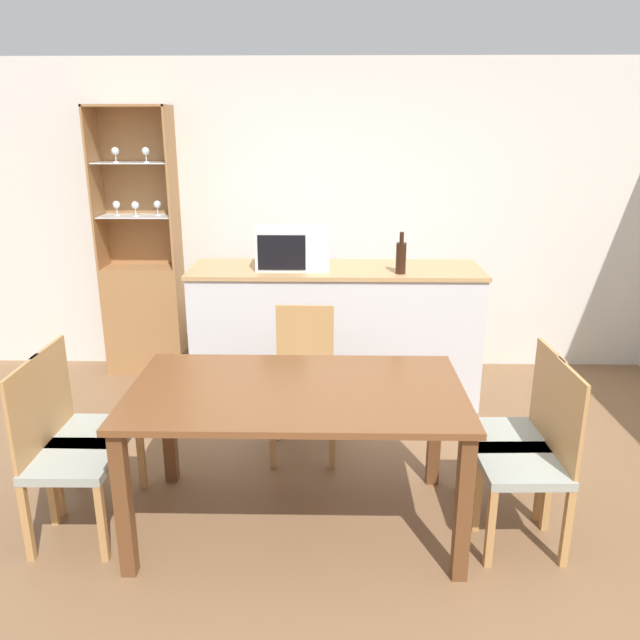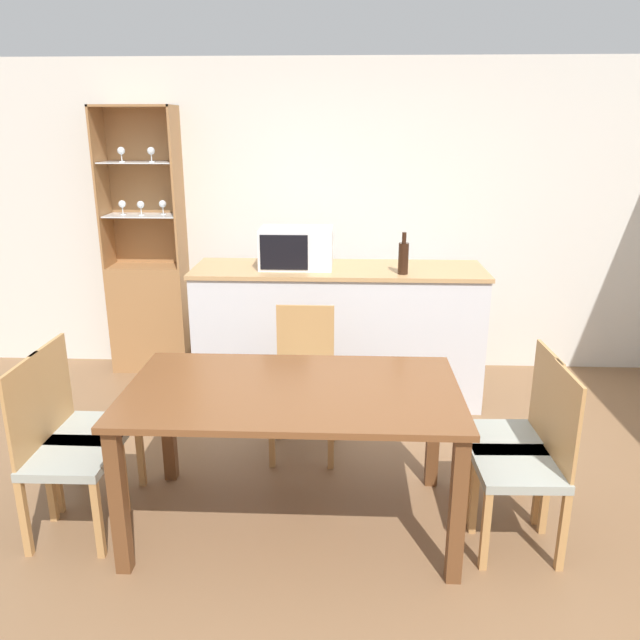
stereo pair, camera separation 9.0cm
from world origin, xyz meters
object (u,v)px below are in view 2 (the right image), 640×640
(display_cabinet, at_px, (150,295))
(dining_chair_side_right_near, at_px, (528,463))
(dining_chair_side_right_far, at_px, (513,435))
(dining_chair_side_left_near, at_px, (61,453))
(microwave, at_px, (296,248))
(dining_chair_side_left_far, at_px, (84,427))
(wine_bottle, at_px, (403,257))
(dining_chair_head_far, at_px, (304,383))
(dining_table, at_px, (293,407))

(display_cabinet, xyz_separation_m, dining_chair_side_right_near, (2.57, -2.34, -0.18))
(dining_chair_side_right_far, distance_m, dining_chair_side_left_near, 2.33)
(dining_chair_side_left_near, relative_size, microwave, 1.78)
(dining_chair_side_left_far, distance_m, dining_chair_side_right_far, 2.31)
(dining_chair_side_right_near, relative_size, dining_chair_side_left_near, 1.00)
(wine_bottle, bearing_deg, dining_chair_head_far, -134.37)
(display_cabinet, height_order, microwave, display_cabinet)
(microwave, bearing_deg, dining_chair_side_left_near, -120.15)
(dining_chair_side_right_far, xyz_separation_m, dining_chair_side_right_near, (0.00, -0.28, 0.00))
(display_cabinet, xyz_separation_m, dining_chair_head_far, (1.41, -1.41, -0.18))
(dining_chair_side_left_near, bearing_deg, dining_chair_head_far, 128.27)
(microwave, bearing_deg, dining_chair_side_right_near, -54.92)
(dining_table, height_order, dining_chair_side_right_near, dining_chair_side_right_near)
(dining_chair_side_right_near, distance_m, wine_bottle, 1.81)
(display_cabinet, xyz_separation_m, dining_chair_side_right_far, (2.57, -2.06, -0.18))
(dining_table, height_order, dining_chair_side_left_far, dining_chair_side_left_far)
(dining_chair_side_left_near, height_order, wine_bottle, wine_bottle)
(dining_chair_side_right_far, height_order, dining_chair_head_far, same)
(dining_chair_side_right_far, relative_size, dining_chair_side_left_near, 1.00)
(dining_chair_side_right_far, xyz_separation_m, microwave, (-1.26, 1.52, 0.71))
(dining_table, bearing_deg, display_cabinet, 122.68)
(dining_chair_side_right_far, relative_size, dining_chair_side_right_near, 1.00)
(dining_chair_side_right_far, height_order, wine_bottle, wine_bottle)
(dining_table, relative_size, wine_bottle, 5.65)
(display_cabinet, xyz_separation_m, wine_bottle, (2.07, -0.74, 0.50))
(wine_bottle, bearing_deg, dining_chair_side_left_far, -143.92)
(dining_chair_side_right_near, relative_size, microwave, 1.78)
(dining_chair_side_left_far, height_order, dining_chair_side_left_near, same)
(dining_chair_side_right_far, height_order, dining_chair_side_right_near, same)
(dining_chair_side_left_near, bearing_deg, wine_bottle, 130.88)
(dining_chair_side_left_far, bearing_deg, dining_chair_side_right_near, 83.78)
(display_cabinet, relative_size, dining_chair_head_far, 2.33)
(dining_chair_head_far, relative_size, microwave, 1.78)
(dining_chair_side_left_near, bearing_deg, display_cabinet, -174.35)
(dining_table, bearing_deg, dining_chair_side_left_far, 173.00)
(dining_chair_side_right_near, bearing_deg, display_cabinet, 46.05)
(dining_chair_head_far, bearing_deg, microwave, -82.24)
(dining_chair_side_left_far, bearing_deg, dining_chair_head_far, 120.04)
(dining_chair_side_right_far, bearing_deg, dining_chair_side_right_near, 177.97)
(microwave, bearing_deg, wine_bottle, -14.28)
(dining_table, xyz_separation_m, wine_bottle, (0.66, 1.46, 0.47))
(display_cabinet, height_order, dining_chair_side_left_near, display_cabinet)
(dining_chair_side_right_far, distance_m, wine_bottle, 1.57)
(wine_bottle, bearing_deg, display_cabinet, 160.40)
(dining_chair_head_far, xyz_separation_m, microwave, (-0.11, 0.87, 0.71))
(dining_table, relative_size, dining_chair_side_right_near, 1.78)
(dining_chair_side_left_far, height_order, microwave, microwave)
(dining_chair_side_right_near, bearing_deg, dining_chair_side_left_far, 81.46)
(display_cabinet, distance_m, dining_chair_side_right_near, 3.48)
(dining_chair_side_right_near, xyz_separation_m, microwave, (-1.26, 1.80, 0.71))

